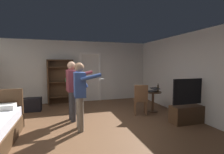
% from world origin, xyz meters
% --- Properties ---
extents(ground_plane, '(6.96, 6.96, 0.00)m').
position_xyz_m(ground_plane, '(0.00, 0.00, 0.00)').
color(ground_plane, brown).
extents(wall_back, '(6.57, 0.12, 2.61)m').
position_xyz_m(wall_back, '(0.00, 3.21, 1.31)').
color(wall_back, beige).
rests_on(wall_back, ground_plane).
extents(wall_right, '(0.12, 6.54, 2.61)m').
position_xyz_m(wall_right, '(3.22, 0.00, 1.31)').
color(wall_right, beige).
rests_on(wall_right, ground_plane).
extents(doorway_frame, '(0.93, 0.08, 2.13)m').
position_xyz_m(doorway_frame, '(0.60, 3.13, 1.22)').
color(doorway_frame, white).
rests_on(doorway_frame, ground_plane).
extents(bookshelf, '(1.02, 0.32, 1.82)m').
position_xyz_m(bookshelf, '(-0.66, 2.99, 0.99)').
color(bookshelf, '#4C331E').
rests_on(bookshelf, ground_plane).
extents(tv_flatscreen, '(1.23, 0.40, 1.25)m').
position_xyz_m(tv_flatscreen, '(2.86, -0.35, 0.36)').
color(tv_flatscreen, '#4C331E').
rests_on(tv_flatscreen, ground_plane).
extents(side_table, '(0.57, 0.57, 0.70)m').
position_xyz_m(side_table, '(2.38, 0.88, 0.47)').
color(side_table, '#4C331E').
rests_on(side_table, ground_plane).
extents(laptop, '(0.41, 0.42, 0.15)m').
position_xyz_m(laptop, '(2.36, 0.84, 0.75)').
color(laptop, black).
rests_on(laptop, side_table).
extents(bottle_on_table, '(0.06, 0.06, 0.28)m').
position_xyz_m(bottle_on_table, '(2.52, 0.80, 0.82)').
color(bottle_on_table, '#3C2F1D').
rests_on(bottle_on_table, side_table).
extents(wooden_chair, '(0.53, 0.53, 0.99)m').
position_xyz_m(wooden_chair, '(1.79, 0.64, 0.54)').
color(wooden_chair, brown).
rests_on(wooden_chair, ground_plane).
extents(person_blue_shirt, '(0.68, 0.61, 1.69)m').
position_xyz_m(person_blue_shirt, '(-0.18, 0.03, 0.99)').
color(person_blue_shirt, gray).
rests_on(person_blue_shirt, ground_plane).
extents(person_striped_shirt, '(0.79, 0.60, 1.72)m').
position_xyz_m(person_striped_shirt, '(-0.32, 0.78, 1.00)').
color(person_striped_shirt, '#333338').
rests_on(person_striped_shirt, ground_plane).
extents(suitcase_dark, '(0.61, 0.36, 0.47)m').
position_xyz_m(suitcase_dark, '(-1.62, 2.12, 0.24)').
color(suitcase_dark, black).
rests_on(suitcase_dark, ground_plane).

